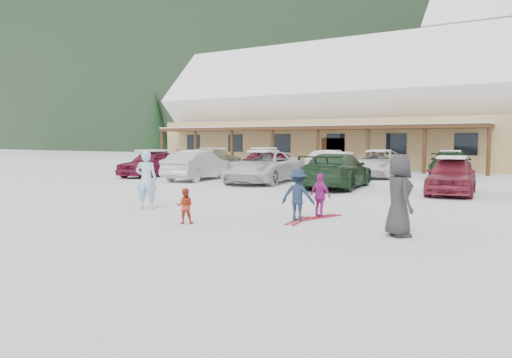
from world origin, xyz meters
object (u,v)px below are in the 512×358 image
Objects in this scene: parked_car_2 at (263,167)px; parked_car_11 at (451,165)px; parked_car_8 at (264,160)px; parked_car_9 at (329,162)px; parked_car_4 at (451,176)px; day_lodge at (335,117)px; adult_skier at (146,180)px; bystander_dark at (399,196)px; parked_car_3 at (337,171)px; parked_car_7 at (213,159)px; child_navy at (298,195)px; parked_car_1 at (197,165)px; toddler_red at (185,206)px; parked_car_10 at (378,164)px; child_magenta at (320,196)px; parked_car_0 at (151,164)px.

parked_car_2 is 1.09× the size of parked_car_11.
parked_car_9 is (4.00, 1.15, -0.07)m from parked_car_8.
parked_car_11 is at bearing 94.33° from parked_car_4.
day_lodge is 28.45m from adult_skier.
bystander_dark reaches higher than parked_car_3.
child_navy is at bearing 140.74° from parked_car_7.
parked_car_4 is 0.99× the size of parked_car_9.
adult_skier is 0.42× the size of parked_car_4.
parked_car_1 reaches higher than parked_car_9.
bystander_dark is at bearing 157.35° from child_navy.
day_lodge is at bearing -71.85° from parked_car_9.
toddler_red is 2.86m from child_navy.
parked_car_2 is at bearing 86.10° from parked_car_9.
parked_car_10 is (7.26, 6.89, -0.01)m from parked_car_1.
parked_car_4 is (1.78, 7.91, 0.12)m from child_magenta.
child_navy is 0.26× the size of parked_car_7.
parked_car_8 is at bearing -35.31° from child_magenta.
parked_car_8 is at bearing -173.09° from parked_car_7.
parked_car_8 is (4.10, -0.06, 0.03)m from parked_car_7.
parked_car_9 is (-6.69, 16.97, 0.03)m from child_navy.
parked_car_9 reaches higher than child_magenta.
parked_car_8 is at bearing -98.70° from toddler_red.
bystander_dark is 9.39m from parked_car_4.
toddler_red is 0.16× the size of parked_car_2.
parked_car_3 is 14.11m from parked_car_7.
bystander_dark is 17.40m from parked_car_10.
parked_car_0 is at bearing -11.97° from child_magenta.
parked_car_9 is (8.10, 1.08, -0.05)m from parked_car_7.
child_magenta is 0.26× the size of parked_car_1.
parked_car_7 is 1.13× the size of parked_car_8.
parked_car_9 is 0.79× the size of parked_car_10.
parked_car_2 reaches higher than child_magenta.
child_magenta is 0.28× the size of parked_car_4.
parked_car_4 is at bearing 133.17° from parked_car_9.
parked_car_11 reaches higher than parked_car_4.
day_lodge is 6.35× the size of parked_car_1.
parked_car_10 is (7.51, -0.07, -0.03)m from parked_car_8.
parked_car_0 is at bearing 20.09° from bystander_dark.
parked_car_1 is at bearing -87.34° from parked_car_8.
parked_car_3 reaches higher than parked_car_7.
parked_car_4 reaches higher than toddler_red.
day_lodge is 32.90× the size of toddler_red.
parked_car_8 is at bearing -99.67° from adult_skier.
parked_car_1 is 7.81m from parked_car_3.
parked_car_4 is at bearing -113.19° from child_navy.
child_magenta is 0.23× the size of parked_car_7.
parked_car_4 is (6.94, 9.13, -0.17)m from adult_skier.
parked_car_3 is at bearing -66.34° from day_lodge.
adult_skier is 7.67m from bystander_dark.
parked_car_3 is (8.14, -18.59, -3.19)m from day_lodge.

